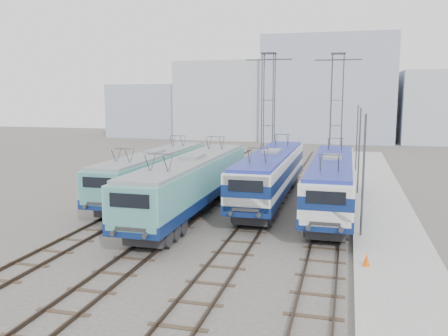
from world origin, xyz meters
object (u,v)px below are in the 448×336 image
locomotive_far_right (332,179)px  catenary_tower_west (268,109)px  locomotive_center_right (271,172)px  mast_rear (357,139)px  locomotive_center_left (191,181)px  catenary_tower_east (336,109)px  mast_front (363,178)px  safety_cone (366,260)px  locomotive_far_left (154,171)px  mast_mid (359,153)px

locomotive_far_right → catenary_tower_west: (-6.75, 13.81, 4.32)m
locomotive_center_right → mast_rear: mast_rear is taller
locomotive_center_left → catenary_tower_east: catenary_tower_east is taller
locomotive_center_right → catenary_tower_east: (4.25, 13.87, 4.29)m
catenary_tower_east → locomotive_center_left: bearing=-114.6°
mast_front → safety_cone: 5.69m
locomotive_far_left → locomotive_center_left: locomotive_center_left is taller
locomotive_center_left → mast_front: mast_front is taller
mast_mid → locomotive_far_right: bearing=-107.7°
mast_mid → mast_rear: bearing=90.0°
locomotive_center_left → locomotive_center_right: (4.50, 5.20, 0.00)m
locomotive_center_right → mast_mid: size_ratio=2.63×
locomotive_center_left → mast_rear: size_ratio=2.70×
locomotive_center_left → safety_cone: bearing=-35.4°
locomotive_center_left → locomotive_far_left: bearing=136.8°
locomotive_far_right → safety_cone: 11.39m
locomotive_center_left → safety_cone: size_ratio=31.35×
locomotive_center_right → mast_mid: (6.35, 3.87, 1.15)m
mast_front → catenary_tower_west: bearing=113.3°
safety_cone → catenary_tower_west: bearing=109.3°
catenary_tower_east → safety_cone: catenary_tower_east is taller
locomotive_far_left → locomotive_far_right: bearing=-4.1°
locomotive_center_right → mast_mid: mast_mid is taller
locomotive_center_right → safety_cone: size_ratio=30.58×
locomotive_far_left → mast_rear: 22.83m
locomotive_far_right → catenary_tower_east: bearing=90.9°
locomotive_far_left → locomotive_far_right: 13.53m
safety_cone → locomotive_center_right: bearing=116.5°
locomotive_center_right → locomotive_far_right: bearing=-23.3°
catenary_tower_east → mast_rear: 4.28m
locomotive_center_left → mast_rear: mast_rear is taller
locomotive_far_left → locomotive_center_right: 9.05m
locomotive_far_right → catenary_tower_east: (-0.25, 15.81, 4.32)m
catenary_tower_west → mast_rear: size_ratio=1.71×
locomotive_far_right → mast_front: mast_front is taller
mast_rear → safety_cone: 29.04m
locomotive_far_left → safety_cone: bearing=-37.9°
mast_front → mast_rear: (0.00, 24.00, 0.00)m
locomotive_center_right → mast_front: size_ratio=2.63×
locomotive_far_left → mast_mid: (15.35, 4.85, 1.31)m
mast_mid → mast_rear: (0.00, 12.00, 0.00)m
catenary_tower_west → mast_mid: size_ratio=1.71×
catenary_tower_west → mast_mid: 12.16m
mast_rear → safety_cone: bearing=-89.7°
catenary_tower_west → mast_front: (8.60, -20.00, -3.14)m
locomotive_center_right → safety_cone: locomotive_center_right is taller
mast_mid → locomotive_center_left: bearing=-140.1°
mast_mid → safety_cone: bearing=-89.5°
locomotive_center_right → mast_front: mast_front is taller
locomotive_far_left → catenary_tower_east: bearing=48.3°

